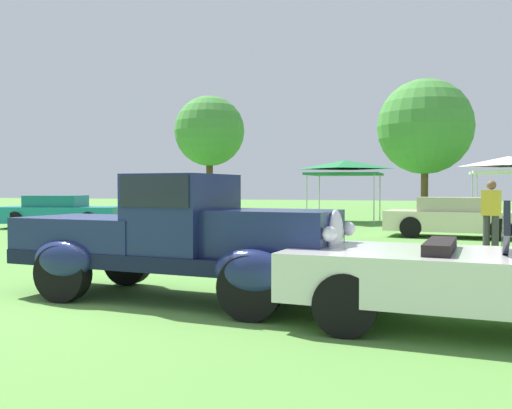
% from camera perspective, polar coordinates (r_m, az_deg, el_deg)
% --- Properties ---
extents(ground_plane, '(120.00, 120.00, 0.00)m').
position_cam_1_polar(ground_plane, '(8.01, -14.14, -9.30)').
color(ground_plane, '#568C3D').
extents(feature_pickup_truck, '(4.76, 2.17, 1.70)m').
position_cam_1_polar(feature_pickup_truck, '(7.76, -7.92, -3.13)').
color(feature_pickup_truck, black).
rests_on(feature_pickup_truck, ground_plane).
extents(neighbor_convertible, '(4.31, 2.08, 1.40)m').
position_cam_1_polar(neighbor_convertible, '(6.49, 22.54, -6.79)').
color(neighbor_convertible, silver).
rests_on(neighbor_convertible, ground_plane).
extents(show_car_teal, '(4.77, 2.65, 1.22)m').
position_cam_1_polar(show_car_teal, '(22.45, -19.11, -0.72)').
color(show_car_teal, teal).
rests_on(show_car_teal, ground_plane).
extents(show_car_charcoal, '(4.70, 2.82, 1.22)m').
position_cam_1_polar(show_car_charcoal, '(19.28, -6.78, -1.02)').
color(show_car_charcoal, '#28282D').
rests_on(show_car_charcoal, ground_plane).
extents(show_car_cream, '(4.32, 2.12, 1.22)m').
position_cam_1_polar(show_car_cream, '(18.30, 19.37, -1.26)').
color(show_car_cream, beige).
rests_on(show_car_cream, ground_plane).
extents(spectator_by_row, '(0.46, 0.36, 1.69)m').
position_cam_1_polar(spectator_by_row, '(14.48, 22.54, -0.82)').
color(spectator_by_row, '#383838').
rests_on(spectator_by_row, ground_plane).
extents(canopy_tent_left_field, '(3.10, 3.10, 2.71)m').
position_cam_1_polar(canopy_tent_left_field, '(25.14, 8.92, 3.77)').
color(canopy_tent_left_field, '#B7B7BC').
rests_on(canopy_tent_left_field, ground_plane).
extents(canopy_tent_center_field, '(2.69, 2.69, 2.71)m').
position_cam_1_polar(canopy_tent_center_field, '(23.74, 24.05, 3.75)').
color(canopy_tent_center_field, '#B7B7BC').
rests_on(canopy_tent_center_field, ground_plane).
extents(treeline_far_left, '(4.55, 4.55, 7.45)m').
position_cam_1_polar(treeline_far_left, '(37.25, -4.70, 7.33)').
color(treeline_far_left, '#47331E').
rests_on(treeline_far_left, ground_plane).
extents(treeline_mid_left, '(5.85, 5.85, 8.19)m').
position_cam_1_polar(treeline_mid_left, '(36.76, 16.62, 7.48)').
color(treeline_mid_left, brown).
rests_on(treeline_mid_left, ground_plane).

